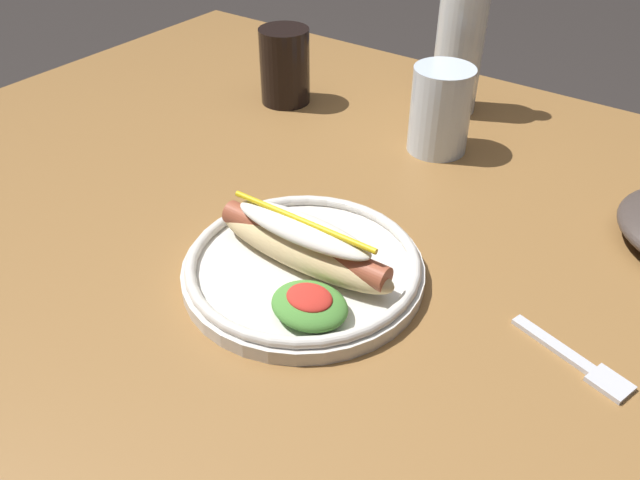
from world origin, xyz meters
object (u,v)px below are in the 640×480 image
Objects in this scene: hot_dog_plate at (303,263)px; soda_cup at (285,66)px; fork at (579,362)px; glass_bottle at (459,47)px; water_cup at (440,110)px.

hot_dog_plate is 0.45m from soda_cup.
glass_bottle is at bearing 145.42° from fork.
hot_dog_plate is 1.03× the size of glass_bottle.
hot_dog_plate is at bearing -49.35° from soda_cup.
water_cup is (-0.02, 0.34, 0.04)m from hot_dog_plate.
water_cup is at bearing -0.44° from soda_cup.
glass_bottle is at bearing 107.47° from water_cup.
fork is at bearing -27.11° from soda_cup.
glass_bottle is (-0.33, 0.42, 0.10)m from fork.
fork is (0.27, 0.05, -0.02)m from hot_dog_plate.
glass_bottle reaches higher than hot_dog_plate.
fork is at bearing -44.33° from water_cup.
soda_cup is (-0.56, 0.29, 0.06)m from fork.
soda_cup reaches higher than hot_dog_plate.
soda_cup is at bearing 179.56° from water_cup.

